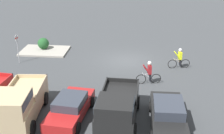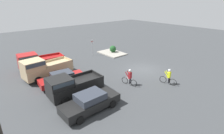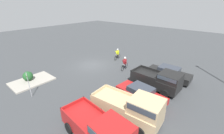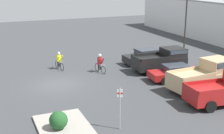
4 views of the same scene
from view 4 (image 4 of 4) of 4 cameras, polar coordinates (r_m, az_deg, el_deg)
ground_plane at (r=25.68m, az=-9.89°, el=-3.17°), size 80.00×80.00×0.00m
sedan_0 at (r=31.46m, az=6.43°, el=1.95°), size 2.05×4.81×1.48m
pickup_truck_0 at (r=29.08m, az=9.29°, el=1.38°), size 2.40×4.90×2.09m
sedan_1 at (r=26.73m, az=11.62°, el=-0.97°), size 2.30×4.74×1.32m
pickup_truck_1 at (r=24.97m, az=16.79°, el=-1.33°), size 2.55×5.43×2.32m
cyclist_0 at (r=28.29m, az=-2.22°, el=0.76°), size 1.82×0.54×1.75m
cyclist_1 at (r=29.69m, az=-9.65°, el=1.19°), size 1.79×0.53×1.69m
fire_lane_sign at (r=17.57m, az=1.45°, el=-6.89°), size 0.15×0.28×2.51m
lamppost at (r=35.99m, az=13.44°, el=9.89°), size 0.36×0.36×8.28m
curb_island at (r=18.41m, az=-8.74°, el=-10.87°), size 4.25×2.93×0.15m
shrub at (r=17.92m, az=-9.77°, el=-9.58°), size 1.05×1.05×1.05m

